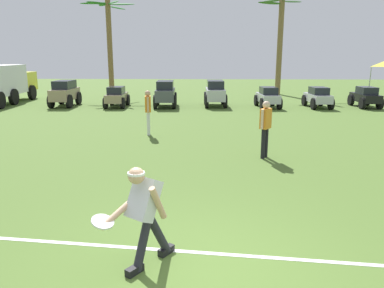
{
  "coord_description": "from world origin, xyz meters",
  "views": [
    {
      "loc": [
        0.06,
        -4.27,
        2.75
      ],
      "look_at": [
        -0.19,
        3.49,
        0.9
      ],
      "focal_mm": 35.0,
      "sensor_mm": 36.0,
      "label": 1
    }
  ],
  "objects_px": {
    "parked_car_slot_c": "(165,93)",
    "parked_car_slot_d": "(215,93)",
    "teammate_midfield": "(148,108)",
    "parked_car_slot_a": "(65,93)",
    "palm_tree_far_left": "(110,40)",
    "frisbee_thrower": "(144,211)",
    "parked_car_slot_b": "(117,96)",
    "frisbee_in_flight": "(103,222)",
    "parked_car_slot_f": "(318,97)",
    "box_truck": "(7,82)",
    "parked_car_slot_e": "(268,97)",
    "palm_tree_left_of_centre": "(280,41)",
    "parked_car_slot_g": "(366,97)",
    "teammate_near_sideline": "(265,124)"
  },
  "relations": [
    {
      "from": "parked_car_slot_d",
      "to": "box_truck",
      "type": "height_order",
      "value": "box_truck"
    },
    {
      "from": "parked_car_slot_c",
      "to": "palm_tree_far_left",
      "type": "height_order",
      "value": "palm_tree_far_left"
    },
    {
      "from": "teammate_midfield",
      "to": "parked_car_slot_b",
      "type": "distance_m",
      "value": 7.75
    },
    {
      "from": "parked_car_slot_b",
      "to": "palm_tree_far_left",
      "type": "relative_size",
      "value": 0.35
    },
    {
      "from": "parked_car_slot_e",
      "to": "parked_car_slot_g",
      "type": "relative_size",
      "value": 1.02
    },
    {
      "from": "parked_car_slot_c",
      "to": "palm_tree_left_of_centre",
      "type": "distance_m",
      "value": 10.6
    },
    {
      "from": "frisbee_in_flight",
      "to": "parked_car_slot_c",
      "type": "bearing_deg",
      "value": 93.09
    },
    {
      "from": "frisbee_thrower",
      "to": "parked_car_slot_c",
      "type": "bearing_deg",
      "value": 94.82
    },
    {
      "from": "parked_car_slot_b",
      "to": "parked_car_slot_d",
      "type": "bearing_deg",
      "value": 5.41
    },
    {
      "from": "parked_car_slot_e",
      "to": "box_truck",
      "type": "xyz_separation_m",
      "value": [
        -14.78,
        1.21,
        0.67
      ]
    },
    {
      "from": "frisbee_in_flight",
      "to": "parked_car_slot_b",
      "type": "distance_m",
      "value": 16.35
    },
    {
      "from": "teammate_near_sideline",
      "to": "parked_car_slot_c",
      "type": "distance_m",
      "value": 10.93
    },
    {
      "from": "frisbee_thrower",
      "to": "parked_car_slot_e",
      "type": "xyz_separation_m",
      "value": [
        4.18,
        15.7,
        -0.23
      ]
    },
    {
      "from": "frisbee_thrower",
      "to": "parked_car_slot_f",
      "type": "distance_m",
      "value": 17.16
    },
    {
      "from": "parked_car_slot_g",
      "to": "palm_tree_far_left",
      "type": "xyz_separation_m",
      "value": [
        -15.04,
        5.29,
        3.19
      ]
    },
    {
      "from": "frisbee_in_flight",
      "to": "parked_car_slot_d",
      "type": "xyz_separation_m",
      "value": [
        1.83,
        16.48,
        -0.04
      ]
    },
    {
      "from": "frisbee_in_flight",
      "to": "parked_car_slot_b",
      "type": "bearing_deg",
      "value": 102.39
    },
    {
      "from": "parked_car_slot_b",
      "to": "parked_car_slot_f",
      "type": "relative_size",
      "value": 0.99
    },
    {
      "from": "parked_car_slot_a",
      "to": "frisbee_thrower",
      "type": "bearing_deg",
      "value": -66.58
    },
    {
      "from": "teammate_midfield",
      "to": "box_truck",
      "type": "height_order",
      "value": "box_truck"
    },
    {
      "from": "parked_car_slot_b",
      "to": "parked_car_slot_e",
      "type": "distance_m",
      "value": 8.15
    },
    {
      "from": "teammate_midfield",
      "to": "parked_car_slot_g",
      "type": "bearing_deg",
      "value": 35.33
    },
    {
      "from": "parked_car_slot_a",
      "to": "parked_car_slot_c",
      "type": "distance_m",
      "value": 5.55
    },
    {
      "from": "teammate_midfield",
      "to": "frisbee_thrower",
      "type": "bearing_deg",
      "value": -81.97
    },
    {
      "from": "frisbee_in_flight",
      "to": "teammate_near_sideline",
      "type": "distance_m",
      "value": 6.49
    },
    {
      "from": "parked_car_slot_f",
      "to": "box_truck",
      "type": "relative_size",
      "value": 0.38
    },
    {
      "from": "frisbee_thrower",
      "to": "parked_car_slot_d",
      "type": "bearing_deg",
      "value": 85.15
    },
    {
      "from": "frisbee_thrower",
      "to": "frisbee_in_flight",
      "type": "bearing_deg",
      "value": -146.35
    },
    {
      "from": "parked_car_slot_b",
      "to": "parked_car_slot_f",
      "type": "height_order",
      "value": "same"
    },
    {
      "from": "frisbee_in_flight",
      "to": "box_truck",
      "type": "bearing_deg",
      "value": 120.49
    },
    {
      "from": "frisbee_thrower",
      "to": "parked_car_slot_e",
      "type": "distance_m",
      "value": 16.25
    },
    {
      "from": "frisbee_in_flight",
      "to": "parked_car_slot_b",
      "type": "height_order",
      "value": "parked_car_slot_b"
    },
    {
      "from": "parked_car_slot_g",
      "to": "teammate_midfield",
      "type": "bearing_deg",
      "value": -144.67
    },
    {
      "from": "parked_car_slot_d",
      "to": "parked_car_slot_e",
      "type": "bearing_deg",
      "value": -9.44
    },
    {
      "from": "parked_car_slot_e",
      "to": "parked_car_slot_a",
      "type": "bearing_deg",
      "value": 179.09
    },
    {
      "from": "teammate_midfield",
      "to": "parked_car_slot_a",
      "type": "xyz_separation_m",
      "value": [
        -5.69,
        7.44,
        -0.2
      ]
    },
    {
      "from": "frisbee_in_flight",
      "to": "box_truck",
      "type": "relative_size",
      "value": 0.06
    },
    {
      "from": "frisbee_thrower",
      "to": "parked_car_slot_b",
      "type": "relative_size",
      "value": 0.63
    },
    {
      "from": "frisbee_in_flight",
      "to": "teammate_near_sideline",
      "type": "relative_size",
      "value": 0.24
    },
    {
      "from": "parked_car_slot_g",
      "to": "palm_tree_far_left",
      "type": "bearing_deg",
      "value": 160.61
    },
    {
      "from": "parked_car_slot_c",
      "to": "parked_car_slot_d",
      "type": "height_order",
      "value": "same"
    },
    {
      "from": "parked_car_slot_d",
      "to": "palm_tree_left_of_centre",
      "type": "bearing_deg",
      "value": 54.94
    },
    {
      "from": "palm_tree_far_left",
      "to": "parked_car_slot_d",
      "type": "bearing_deg",
      "value": -36.25
    },
    {
      "from": "frisbee_thrower",
      "to": "palm_tree_far_left",
      "type": "distance_m",
      "value": 22.19
    },
    {
      "from": "frisbee_thrower",
      "to": "teammate_midfield",
      "type": "bearing_deg",
      "value": 98.03
    },
    {
      "from": "teammate_near_sideline",
      "to": "parked_car_slot_a",
      "type": "relative_size",
      "value": 0.66
    },
    {
      "from": "parked_car_slot_f",
      "to": "box_truck",
      "type": "height_order",
      "value": "box_truck"
    },
    {
      "from": "parked_car_slot_b",
      "to": "box_truck",
      "type": "bearing_deg",
      "value": 169.36
    },
    {
      "from": "parked_car_slot_a",
      "to": "palm_tree_far_left",
      "type": "height_order",
      "value": "palm_tree_far_left"
    },
    {
      "from": "palm_tree_far_left",
      "to": "frisbee_in_flight",
      "type": "bearing_deg",
      "value": -76.63
    }
  ]
}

